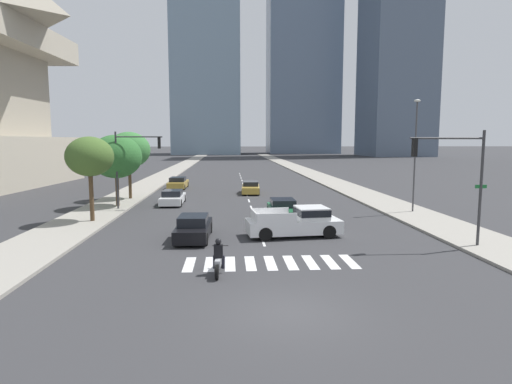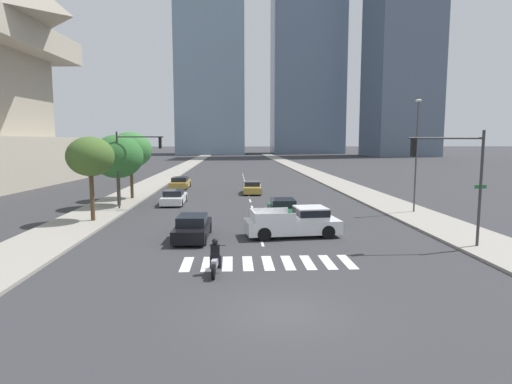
# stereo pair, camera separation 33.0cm
# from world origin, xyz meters

# --- Properties ---
(ground_plane) EXTENTS (800.00, 800.00, 0.00)m
(ground_plane) POSITION_xyz_m (0.00, 0.00, 0.00)
(ground_plane) COLOR #333335
(sidewalk_east) EXTENTS (4.00, 260.00, 0.15)m
(sidewalk_east) POSITION_xyz_m (11.69, 30.00, 0.07)
(sidewalk_east) COLOR gray
(sidewalk_east) RESTS_ON ground
(sidewalk_west) EXTENTS (4.00, 260.00, 0.15)m
(sidewalk_west) POSITION_xyz_m (-11.69, 30.00, 0.07)
(sidewalk_west) COLOR gray
(sidewalk_west) RESTS_ON ground
(crosswalk_near) EXTENTS (7.65, 2.31, 0.01)m
(crosswalk_near) POSITION_xyz_m (-0.00, 5.55, 0.00)
(crosswalk_near) COLOR silver
(crosswalk_near) RESTS_ON ground
(lane_divider_center) EXTENTS (0.14, 50.00, 0.01)m
(lane_divider_center) POSITION_xyz_m (0.00, 33.55, 0.00)
(lane_divider_center) COLOR silver
(lane_divider_center) RESTS_ON ground
(motorcycle_lead) EXTENTS (0.70, 2.24, 1.49)m
(motorcycle_lead) POSITION_xyz_m (-2.27, 4.21, 0.58)
(motorcycle_lead) COLOR black
(motorcycle_lead) RESTS_ON ground
(pickup_truck) EXTENTS (5.49, 2.56, 1.67)m
(pickup_truck) POSITION_xyz_m (2.10, 10.87, 0.81)
(pickup_truck) COLOR silver
(pickup_truck) RESTS_ON ground
(sedan_gold_0) EXTENTS (2.00, 4.46, 1.24)m
(sedan_gold_0) POSITION_xyz_m (0.45, 30.99, 0.58)
(sedan_gold_0) COLOR #B28E38
(sedan_gold_0) RESTS_ON ground
(sedan_black_1) EXTENTS (1.90, 4.57, 1.36)m
(sedan_black_1) POSITION_xyz_m (-3.79, 10.50, 0.62)
(sedan_black_1) COLOR black
(sedan_black_1) RESTS_ON ground
(sedan_white_2) EXTENTS (1.81, 4.60, 1.25)m
(sedan_white_2) POSITION_xyz_m (-6.63, 23.76, 0.58)
(sedan_white_2) COLOR silver
(sedan_white_2) RESTS_ON ground
(sedan_gold_3) EXTENTS (2.02, 4.83, 1.31)m
(sedan_gold_3) POSITION_xyz_m (-7.61, 36.18, 0.61)
(sedan_gold_3) COLOR #B28E38
(sedan_gold_3) RESTS_ON ground
(sedan_green_4) EXTENTS (1.90, 4.68, 1.37)m
(sedan_green_4) POSITION_xyz_m (1.95, 16.39, 0.63)
(sedan_green_4) COLOR #1E6038
(sedan_green_4) RESTS_ON ground
(traffic_signal_near) EXTENTS (4.05, 0.28, 5.80)m
(traffic_signal_near) POSITION_xyz_m (9.41, 7.57, 4.10)
(traffic_signal_near) COLOR #333335
(traffic_signal_near) RESTS_ON sidewalk_east
(traffic_signal_far) EXTENTS (3.86, 0.28, 5.98)m
(traffic_signal_far) POSITION_xyz_m (-9.21, 20.77, 4.20)
(traffic_signal_far) COLOR #333335
(traffic_signal_far) RESTS_ON sidewalk_west
(street_lamp_east) EXTENTS (0.50, 0.24, 8.29)m
(street_lamp_east) POSITION_xyz_m (11.99, 18.02, 4.90)
(street_lamp_east) COLOR #3F3F42
(street_lamp_east) RESTS_ON sidewalk_east
(street_tree_nearest) EXTENTS (3.06, 3.06, 5.56)m
(street_tree_nearest) POSITION_xyz_m (-10.89, 15.68, 4.38)
(street_tree_nearest) COLOR #4C3823
(street_tree_nearest) RESTS_ON sidewalk_west
(street_tree_second) EXTENTS (4.11, 4.11, 5.76)m
(street_tree_second) POSITION_xyz_m (-10.89, 22.25, 4.15)
(street_tree_second) COLOR #4C3823
(street_tree_second) RESTS_ON sidewalk_west
(street_tree_third) EXTENTS (3.84, 3.84, 6.09)m
(street_tree_third) POSITION_xyz_m (-10.89, 26.83, 4.59)
(street_tree_third) COLOR #4C3823
(street_tree_third) RESTS_ON sidewalk_west
(office_tower_left_skyline) EXTENTS (26.76, 27.12, 114.16)m
(office_tower_left_skyline) POSITION_xyz_m (-10.47, 166.24, 53.10)
(office_tower_left_skyline) COLOR #7A93A8
(office_tower_left_skyline) RESTS_ON ground
(office_tower_center_skyline) EXTENTS (29.79, 21.25, 118.52)m
(office_tower_center_skyline) POSITION_xyz_m (30.35, 174.33, 58.73)
(office_tower_center_skyline) COLOR slate
(office_tower_center_skyline) RESTS_ON ground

